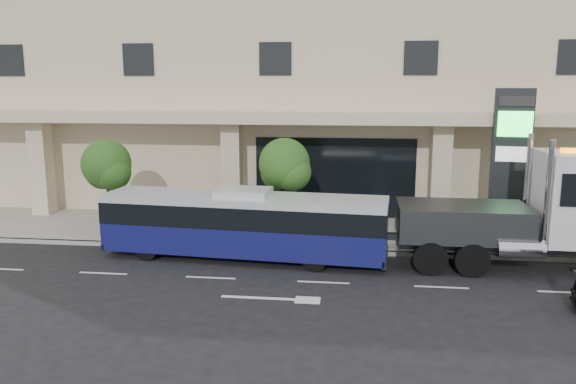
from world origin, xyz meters
name	(u,v)px	position (x,y,z in m)	size (l,w,h in m)	color
ground	(326,269)	(0.00, 0.00, 0.00)	(120.00, 120.00, 0.00)	black
sidewalk	(332,232)	(0.00, 5.00, 0.07)	(120.00, 6.00, 0.15)	gray
curb	(328,251)	(0.00, 2.00, 0.07)	(120.00, 0.30, 0.15)	gray
convention_center	(341,31)	(0.00, 15.42, 9.97)	(60.00, 17.60, 20.00)	#C6B194
tree_left	(107,168)	(-9.97, 3.59, 3.11)	(2.27, 2.20, 4.22)	#422B19
tree_mid	(285,167)	(-1.97, 3.59, 3.26)	(2.28, 2.20, 4.38)	#422B19
tree_right	(567,178)	(9.53, 3.59, 3.04)	(2.10, 2.00, 4.04)	#422B19
city_bus	(244,223)	(-3.25, 0.88, 1.43)	(11.23, 3.25, 2.80)	black
tow_truck	(543,216)	(7.85, 0.92, 2.03)	(10.82, 2.83, 4.94)	#2D3033
signage_pylon	(510,162)	(7.73, 5.22, 3.43)	(1.68, 0.83, 6.46)	black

